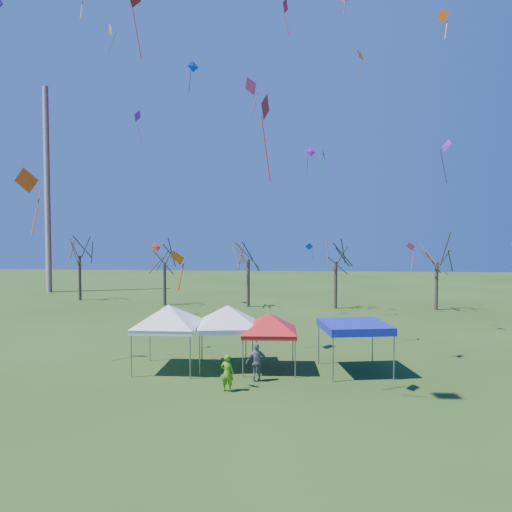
{
  "coord_description": "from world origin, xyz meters",
  "views": [
    {
      "loc": [
        2.02,
        -19.65,
        6.92
      ],
      "look_at": [
        0.16,
        3.0,
        5.91
      ],
      "focal_mm": 32.0,
      "sensor_mm": 36.0,
      "label": 1
    }
  ],
  "objects_px": {
    "radio_mast": "(47,190)",
    "tent_white_west": "(168,309)",
    "tree_0": "(79,240)",
    "tree_3": "(336,245)",
    "tent_white_mid": "(228,309)",
    "tree_2": "(248,242)",
    "person_grey": "(257,362)",
    "person_green": "(227,373)",
    "tree_4": "(437,245)",
    "tent_blue": "(354,327)",
    "tree_1": "(164,247)",
    "tent_red": "(269,317)"
  },
  "relations": [
    {
      "from": "tree_3",
      "to": "tent_red",
      "type": "bearing_deg",
      "value": -104.38
    },
    {
      "from": "tree_4",
      "to": "tent_white_mid",
      "type": "height_order",
      "value": "tree_4"
    },
    {
      "from": "person_grey",
      "to": "tent_red",
      "type": "bearing_deg",
      "value": -122.18
    },
    {
      "from": "tree_4",
      "to": "tent_white_mid",
      "type": "relative_size",
      "value": 1.86
    },
    {
      "from": "tree_3",
      "to": "tree_0",
      "type": "bearing_deg",
      "value": 172.92
    },
    {
      "from": "tree_0",
      "to": "tree_4",
      "type": "xyz_separation_m",
      "value": [
        36.2,
        -3.38,
        -0.43
      ]
    },
    {
      "from": "tree_3",
      "to": "tent_white_mid",
      "type": "xyz_separation_m",
      "value": [
        -7.45,
        -20.09,
        -3.03
      ]
    },
    {
      "from": "tree_4",
      "to": "tent_blue",
      "type": "height_order",
      "value": "tree_4"
    },
    {
      "from": "tree_0",
      "to": "tent_blue",
      "type": "height_order",
      "value": "tree_0"
    },
    {
      "from": "radio_mast",
      "to": "tree_4",
      "type": "bearing_deg",
      "value": -12.99
    },
    {
      "from": "tree_3",
      "to": "tent_white_mid",
      "type": "bearing_deg",
      "value": -110.35
    },
    {
      "from": "tree_0",
      "to": "tent_red",
      "type": "bearing_deg",
      "value": -47.72
    },
    {
      "from": "tent_white_mid",
      "to": "person_green",
      "type": "height_order",
      "value": "tent_white_mid"
    },
    {
      "from": "radio_mast",
      "to": "tree_1",
      "type": "distance_m",
      "value": 20.72
    },
    {
      "from": "tent_white_mid",
      "to": "person_grey",
      "type": "xyz_separation_m",
      "value": [
        1.72,
        -2.25,
        -2.14
      ]
    },
    {
      "from": "tent_white_west",
      "to": "tent_red",
      "type": "bearing_deg",
      "value": 3.64
    },
    {
      "from": "tree_2",
      "to": "tent_white_mid",
      "type": "bearing_deg",
      "value": -87.34
    },
    {
      "from": "tree_3",
      "to": "tent_blue",
      "type": "relative_size",
      "value": 2.14
    },
    {
      "from": "radio_mast",
      "to": "tent_white_west",
      "type": "height_order",
      "value": "radio_mast"
    },
    {
      "from": "tent_red",
      "to": "tent_blue",
      "type": "distance_m",
      "value": 4.35
    },
    {
      "from": "tent_white_west",
      "to": "person_grey",
      "type": "bearing_deg",
      "value": -18.23
    },
    {
      "from": "radio_mast",
      "to": "person_green",
      "type": "relative_size",
      "value": 15.1
    },
    {
      "from": "tree_2",
      "to": "tent_red",
      "type": "relative_size",
      "value": 2.11
    },
    {
      "from": "tree_3",
      "to": "tree_4",
      "type": "distance_m",
      "value": 9.32
    },
    {
      "from": "tree_2",
      "to": "tent_red",
      "type": "height_order",
      "value": "tree_2"
    },
    {
      "from": "tent_red",
      "to": "person_green",
      "type": "distance_m",
      "value": 4.26
    },
    {
      "from": "tree_1",
      "to": "tree_3",
      "type": "relative_size",
      "value": 0.95
    },
    {
      "from": "tree_4",
      "to": "tent_white_mid",
      "type": "xyz_separation_m",
      "value": [
        -16.77,
        -20.04,
        -3.01
      ]
    },
    {
      "from": "tree_1",
      "to": "tent_blue",
      "type": "relative_size",
      "value": 2.04
    },
    {
      "from": "radio_mast",
      "to": "tent_blue",
      "type": "distance_m",
      "value": 46.08
    },
    {
      "from": "tree_0",
      "to": "tent_white_west",
      "type": "relative_size",
      "value": 1.91
    },
    {
      "from": "tent_blue",
      "to": "person_green",
      "type": "bearing_deg",
      "value": -150.19
    },
    {
      "from": "radio_mast",
      "to": "tent_white_mid",
      "type": "relative_size",
      "value": 5.9
    },
    {
      "from": "tree_2",
      "to": "person_grey",
      "type": "relative_size",
      "value": 4.5
    },
    {
      "from": "tree_2",
      "to": "tree_4",
      "type": "relative_size",
      "value": 1.04
    },
    {
      "from": "tent_white_west",
      "to": "tent_white_mid",
      "type": "xyz_separation_m",
      "value": [
        2.99,
        0.7,
        -0.09
      ]
    },
    {
      "from": "tent_red",
      "to": "person_grey",
      "type": "distance_m",
      "value": 2.68
    },
    {
      "from": "tree_0",
      "to": "person_green",
      "type": "relative_size",
      "value": 5.1
    },
    {
      "from": "tree_1",
      "to": "tree_3",
      "type": "height_order",
      "value": "tree_3"
    },
    {
      "from": "radio_mast",
      "to": "tree_0",
      "type": "height_order",
      "value": "radio_mast"
    },
    {
      "from": "person_green",
      "to": "tent_red",
      "type": "bearing_deg",
      "value": -104.08
    },
    {
      "from": "tree_3",
      "to": "tree_4",
      "type": "height_order",
      "value": "tree_3"
    },
    {
      "from": "tent_blue",
      "to": "tree_3",
      "type": "bearing_deg",
      "value": 87.44
    },
    {
      "from": "tree_3",
      "to": "person_grey",
      "type": "xyz_separation_m",
      "value": [
        -5.73,
        -22.34,
        -5.17
      ]
    },
    {
      "from": "tree_0",
      "to": "tree_4",
      "type": "relative_size",
      "value": 1.07
    },
    {
      "from": "tree_2",
      "to": "person_green",
      "type": "xyz_separation_m",
      "value": [
        1.47,
        -24.19,
        -5.46
      ]
    },
    {
      "from": "tree_1",
      "to": "tent_red",
      "type": "xyz_separation_m",
      "value": [
        11.56,
        -21.06,
        -3.03
      ]
    },
    {
      "from": "person_grey",
      "to": "tree_0",
      "type": "bearing_deg",
      "value": -68.23
    },
    {
      "from": "radio_mast",
      "to": "tree_2",
      "type": "distance_m",
      "value": 28.08
    },
    {
      "from": "person_grey",
      "to": "tree_2",
      "type": "bearing_deg",
      "value": -100.99
    }
  ]
}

